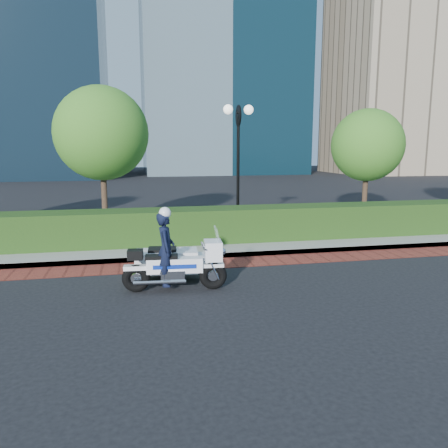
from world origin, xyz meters
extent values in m
plane|color=black|center=(0.00, 0.00, 0.00)|extent=(120.00, 120.00, 0.00)
cube|color=maroon|center=(0.00, 1.50, 0.01)|extent=(60.00, 1.00, 0.01)
cube|color=gray|center=(0.00, 6.00, 0.07)|extent=(60.00, 8.00, 0.15)
cube|color=black|center=(0.00, 3.60, 0.65)|extent=(18.00, 1.20, 1.00)
cylinder|color=black|center=(1.00, 5.20, 0.30)|extent=(0.30, 0.30, 0.30)
cylinder|color=black|center=(1.00, 5.20, 2.15)|extent=(0.10, 0.10, 3.70)
cylinder|color=black|center=(1.00, 5.20, 4.00)|extent=(0.04, 0.70, 0.70)
sphere|color=white|center=(0.65, 5.20, 4.20)|extent=(0.32, 0.32, 0.32)
sphere|color=white|center=(1.35, 5.20, 4.20)|extent=(0.32, 0.32, 0.32)
cylinder|color=#332319|center=(-3.50, 6.50, 1.23)|extent=(0.20, 0.20, 2.17)
sphere|color=#386E1B|center=(-3.50, 6.50, 3.44)|extent=(3.20, 3.20, 3.20)
cylinder|color=#332319|center=(6.50, 6.50, 1.11)|extent=(0.20, 0.20, 1.92)
sphere|color=#386E1B|center=(6.50, 6.50, 3.05)|extent=(2.80, 2.80, 2.80)
cube|color=gray|center=(28.00, 38.00, 14.00)|extent=(14.00, 12.00, 28.00)
torus|color=black|center=(-2.51, -0.38, 0.29)|extent=(0.60, 0.23, 0.59)
torus|color=black|center=(-0.92, -0.52, 0.29)|extent=(0.60, 0.23, 0.59)
cube|color=white|center=(-1.72, -0.45, 0.55)|extent=(1.18, 0.39, 0.30)
cube|color=silver|center=(-1.76, -0.45, 0.34)|extent=(0.52, 0.40, 0.25)
cube|color=white|center=(-0.92, -0.52, 0.84)|extent=(0.40, 0.52, 0.40)
cube|color=silver|center=(-0.83, -0.53, 1.16)|extent=(0.15, 0.45, 0.36)
cube|color=black|center=(-1.98, -0.43, 0.73)|extent=(0.69, 0.32, 0.09)
cube|color=black|center=(-2.51, -0.38, 0.80)|extent=(0.33, 0.31, 0.20)
cube|color=white|center=(-1.83, 0.32, 0.44)|extent=(1.43, 0.74, 0.49)
cube|color=black|center=(-1.92, 0.32, 0.71)|extent=(0.66, 0.50, 0.07)
torus|color=black|center=(-1.88, 0.75, 0.22)|extent=(0.46, 0.18, 0.44)
imported|color=black|center=(-1.89, -0.44, 0.90)|extent=(0.41, 0.59, 1.53)
sphere|color=white|center=(-1.89, -0.44, 1.65)|extent=(0.25, 0.25, 0.25)
camera|label=1|loc=(-2.51, -9.25, 2.95)|focal=35.00mm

